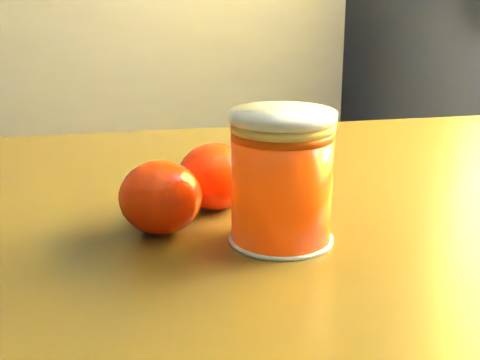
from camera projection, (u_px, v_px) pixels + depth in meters
name	position (u px, v px, depth m)	size (l,w,h in m)	color
table	(272.00, 292.00, 0.64)	(1.03, 0.82, 0.69)	brown
juice_glass	(282.00, 179.00, 0.52)	(0.08, 0.08, 0.10)	#FF3D05
orange_front	(160.00, 197.00, 0.54)	(0.07, 0.07, 0.06)	#FF2F05
orange_back	(215.00, 176.00, 0.60)	(0.07, 0.07, 0.06)	#FF2F05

